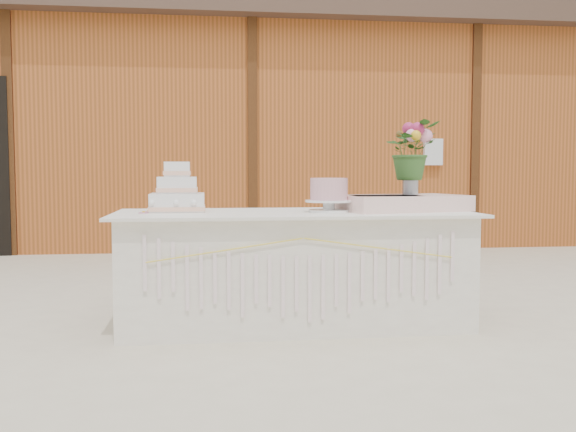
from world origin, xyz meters
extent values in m
plane|color=beige|center=(0.00, 0.00, 0.00)|extent=(80.00, 80.00, 0.00)
cube|color=#AB5523|center=(0.00, 6.00, 1.50)|extent=(12.00, 4.00, 3.00)
cube|color=#443126|center=(0.00, 6.00, 3.15)|extent=(12.60, 4.60, 0.30)
cube|color=white|center=(0.00, 0.00, 0.38)|extent=(2.28, 0.88, 0.75)
cube|color=white|center=(0.00, 0.00, 0.76)|extent=(2.40, 1.00, 0.02)
cube|color=white|center=(-0.78, 0.12, 0.83)|extent=(0.36, 0.36, 0.12)
cube|color=#FDBDA0|center=(-0.78, 0.12, 0.79)|extent=(0.38, 0.38, 0.03)
cube|color=white|center=(-0.78, 0.12, 0.95)|extent=(0.26, 0.26, 0.11)
cube|color=#FDBDA0|center=(-0.78, 0.12, 0.92)|extent=(0.27, 0.27, 0.03)
cube|color=white|center=(-0.78, 0.12, 1.06)|extent=(0.17, 0.17, 0.10)
cube|color=#FDBDA0|center=(-0.78, 0.12, 1.03)|extent=(0.18, 0.18, 0.03)
cylinder|color=white|center=(0.23, -0.08, 0.78)|extent=(0.27, 0.27, 0.02)
cylinder|color=white|center=(0.23, -0.08, 0.81)|extent=(0.08, 0.08, 0.05)
cylinder|color=white|center=(0.23, -0.08, 0.84)|extent=(0.32, 0.32, 0.01)
cylinder|color=#EFACB5|center=(0.23, -0.08, 0.93)|extent=(0.25, 0.25, 0.15)
cube|color=#FFD5CD|center=(0.76, 0.01, 0.82)|extent=(0.95, 0.69, 0.11)
cylinder|color=#B7B7BC|center=(0.84, 0.08, 0.95)|extent=(0.11, 0.11, 0.15)
imported|color=#325F26|center=(0.84, 0.08, 1.24)|extent=(0.48, 0.46, 0.42)
camera|label=1|loc=(-0.57, -4.30, 1.04)|focal=40.00mm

